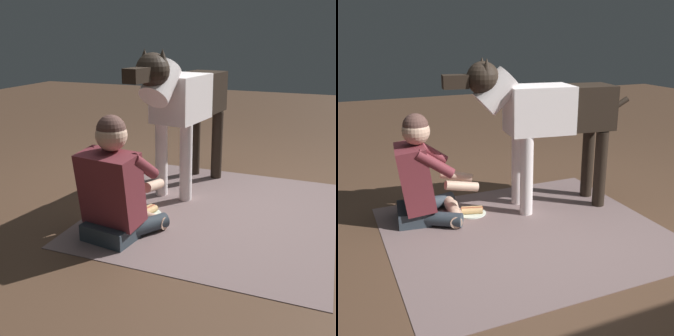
# 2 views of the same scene
# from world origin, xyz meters

# --- Properties ---
(ground_plane) EXTENTS (14.17, 14.17, 0.00)m
(ground_plane) POSITION_xyz_m (0.00, 0.00, 0.00)
(ground_plane) COLOR brown
(area_rug) EXTENTS (2.00, 1.80, 0.01)m
(area_rug) POSITION_xyz_m (0.20, 0.00, 0.00)
(area_rug) COLOR #77605F
(area_rug) RESTS_ON ground
(person_sitting_on_floor) EXTENTS (0.67, 0.57, 0.86)m
(person_sitting_on_floor) POSITION_xyz_m (0.85, -0.53, 0.35)
(person_sitting_on_floor) COLOR #313C45
(person_sitting_on_floor) RESTS_ON ground
(large_dog) EXTENTS (1.56, 0.44, 1.25)m
(large_dog) POSITION_xyz_m (-0.16, -0.39, 0.80)
(large_dog) COLOR white
(large_dog) RESTS_ON ground
(hot_dog_on_plate) EXTENTS (0.23, 0.23, 0.06)m
(hot_dog_on_plate) POSITION_xyz_m (0.46, -0.48, 0.03)
(hot_dog_on_plate) COLOR white
(hot_dog_on_plate) RESTS_ON ground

